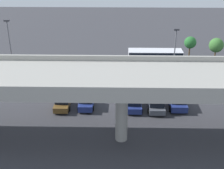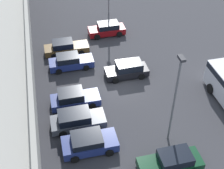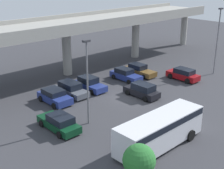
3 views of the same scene
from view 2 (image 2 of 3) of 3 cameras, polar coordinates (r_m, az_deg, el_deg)
ground_plane at (r=30.48m, az=1.66°, el=-0.29°), size 117.56×117.56×0.00m
parked_car_0 at (r=23.88m, az=10.81°, el=-13.73°), size 2.06×4.71×1.49m
parked_car_1 at (r=24.60m, az=-4.21°, el=-10.57°), size 2.21×4.30×1.51m
parked_car_2 at (r=26.30m, az=-6.44°, el=-6.43°), size 2.10×4.56×1.55m
parked_car_3 at (r=28.24m, az=-6.96°, el=-2.55°), size 2.07×4.39×1.59m
parked_car_4 at (r=31.33m, az=2.83°, el=2.74°), size 2.01×4.31×1.59m
parked_car_5 at (r=32.75m, az=-7.61°, el=4.15°), size 1.97×4.57×1.53m
parked_car_6 at (r=35.11m, az=-8.48°, el=6.72°), size 2.00×4.85×1.51m
parked_car_7 at (r=38.06m, az=-0.90°, el=10.09°), size 2.01×4.36×1.54m
lamp_post_mid_lot at (r=22.87m, az=11.49°, el=-1.92°), size 0.70×0.35×8.04m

